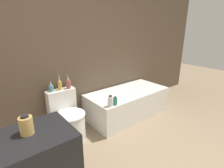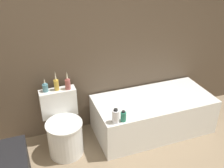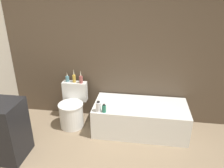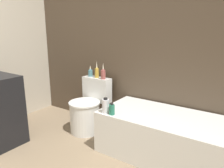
{
  "view_description": "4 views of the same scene",
  "coord_description": "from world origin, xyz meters",
  "px_view_note": "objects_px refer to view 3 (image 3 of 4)",
  "views": [
    {
      "loc": [
        -1.34,
        -0.35,
        1.63
      ],
      "look_at": [
        0.23,
        1.61,
        0.79
      ],
      "focal_mm": 28.0,
      "sensor_mm": 36.0,
      "label": 1
    },
    {
      "loc": [
        -0.72,
        -0.68,
        2.24
      ],
      "look_at": [
        0.12,
        1.64,
        0.9
      ],
      "focal_mm": 42.0,
      "sensor_mm": 36.0,
      "label": 2
    },
    {
      "loc": [
        0.76,
        -1.34,
        2.22
      ],
      "look_at": [
        0.32,
        1.6,
        0.92
      ],
      "focal_mm": 35.0,
      "sensor_mm": 36.0,
      "label": 3
    },
    {
      "loc": [
        1.48,
        -0.33,
        1.41
      ],
      "look_at": [
        0.16,
        1.58,
        0.81
      ],
      "focal_mm": 35.0,
      "sensor_mm": 36.0,
      "label": 4
    }
  ],
  "objects_px": {
    "bathtub": "(140,117)",
    "shampoo_bottle_short": "(104,109)",
    "vase_bronze": "(81,79)",
    "toilet": "(72,109)",
    "vase_gold": "(67,78)",
    "vase_silver": "(74,78)",
    "shampoo_bottle_tall": "(98,107)"
  },
  "relations": [
    {
      "from": "bathtub",
      "to": "shampoo_bottle_short",
      "type": "height_order",
      "value": "shampoo_bottle_short"
    },
    {
      "from": "vase_bronze",
      "to": "shampoo_bottle_short",
      "type": "height_order",
      "value": "vase_bronze"
    },
    {
      "from": "vase_silver",
      "to": "shampoo_bottle_short",
      "type": "xyz_separation_m",
      "value": [
        0.63,
        -0.54,
        -0.26
      ]
    },
    {
      "from": "vase_silver",
      "to": "vase_bronze",
      "type": "relative_size",
      "value": 1.05
    },
    {
      "from": "bathtub",
      "to": "vase_bronze",
      "type": "relative_size",
      "value": 6.58
    },
    {
      "from": "vase_gold",
      "to": "shampoo_bottle_short",
      "type": "bearing_deg",
      "value": -35.92
    },
    {
      "from": "toilet",
      "to": "vase_gold",
      "type": "relative_size",
      "value": 4.2
    },
    {
      "from": "vase_silver",
      "to": "vase_bronze",
      "type": "bearing_deg",
      "value": -9.5
    },
    {
      "from": "toilet",
      "to": "vase_silver",
      "type": "height_order",
      "value": "vase_silver"
    },
    {
      "from": "vase_gold",
      "to": "vase_bronze",
      "type": "xyz_separation_m",
      "value": [
        0.26,
        -0.03,
        0.02
      ]
    },
    {
      "from": "toilet",
      "to": "vase_bronze",
      "type": "distance_m",
      "value": 0.55
    },
    {
      "from": "vase_gold",
      "to": "shampoo_bottle_tall",
      "type": "height_order",
      "value": "vase_gold"
    },
    {
      "from": "vase_silver",
      "to": "shampoo_bottle_tall",
      "type": "height_order",
      "value": "vase_silver"
    },
    {
      "from": "shampoo_bottle_tall",
      "to": "vase_bronze",
      "type": "bearing_deg",
      "value": 128.8
    },
    {
      "from": "bathtub",
      "to": "vase_gold",
      "type": "xyz_separation_m",
      "value": [
        -1.31,
        0.24,
        0.53
      ]
    },
    {
      "from": "shampoo_bottle_short",
      "to": "bathtub",
      "type": "bearing_deg",
      "value": 28.9
    },
    {
      "from": "vase_silver",
      "to": "shampoo_bottle_short",
      "type": "distance_m",
      "value": 0.86
    },
    {
      "from": "vase_gold",
      "to": "vase_silver",
      "type": "distance_m",
      "value": 0.13
    },
    {
      "from": "bathtub",
      "to": "shampoo_bottle_tall",
      "type": "height_order",
      "value": "shampoo_bottle_tall"
    },
    {
      "from": "vase_bronze",
      "to": "shampoo_bottle_tall",
      "type": "xyz_separation_m",
      "value": [
        0.41,
        -0.51,
        -0.23
      ]
    },
    {
      "from": "vase_gold",
      "to": "shampoo_bottle_short",
      "type": "xyz_separation_m",
      "value": [
        0.75,
        -0.55,
        -0.23
      ]
    },
    {
      "from": "bathtub",
      "to": "vase_gold",
      "type": "height_order",
      "value": "vase_gold"
    },
    {
      "from": "shampoo_bottle_tall",
      "to": "vase_gold",
      "type": "bearing_deg",
      "value": 140.89
    },
    {
      "from": "vase_bronze",
      "to": "toilet",
      "type": "bearing_deg",
      "value": -123.31
    },
    {
      "from": "vase_gold",
      "to": "bathtub",
      "type": "bearing_deg",
      "value": -10.49
    },
    {
      "from": "shampoo_bottle_short",
      "to": "vase_gold",
      "type": "bearing_deg",
      "value": 144.08
    },
    {
      "from": "bathtub",
      "to": "vase_silver",
      "type": "bearing_deg",
      "value": 168.92
    },
    {
      "from": "bathtub",
      "to": "shampoo_bottle_short",
      "type": "bearing_deg",
      "value": -151.1
    },
    {
      "from": "vase_gold",
      "to": "vase_bronze",
      "type": "distance_m",
      "value": 0.26
    },
    {
      "from": "shampoo_bottle_tall",
      "to": "shampoo_bottle_short",
      "type": "bearing_deg",
      "value": -3.59
    },
    {
      "from": "shampoo_bottle_short",
      "to": "toilet",
      "type": "bearing_deg",
      "value": 153.02
    },
    {
      "from": "shampoo_bottle_short",
      "to": "vase_silver",
      "type": "bearing_deg",
      "value": 139.46
    }
  ]
}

